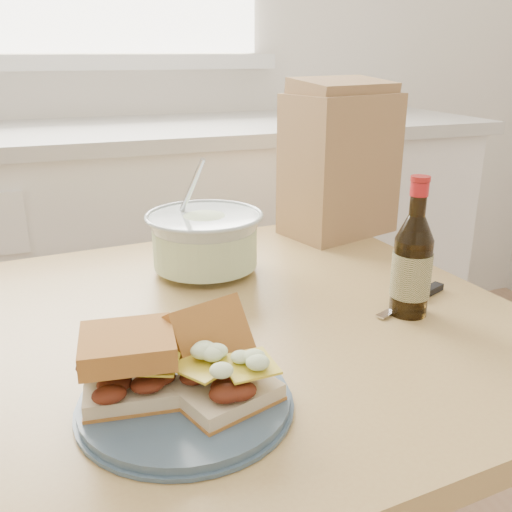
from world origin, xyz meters
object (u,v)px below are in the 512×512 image
object	(u,v)px
coleslaw_bowl	(205,243)
beer_bottle	(412,264)
paper_bag	(340,165)
plate	(185,402)
dining_table	(244,373)

from	to	relation	value
coleslaw_bowl	beer_bottle	xyz separation A→B (m)	(0.26, -0.30, 0.03)
coleslaw_bowl	paper_bag	distance (m)	0.41
plate	paper_bag	size ratio (longest dim) A/B	0.79
dining_table	plate	bearing A→B (deg)	-129.33
beer_bottle	coleslaw_bowl	bearing A→B (deg)	112.71
beer_bottle	dining_table	bearing A→B (deg)	143.09
plate	beer_bottle	xyz separation A→B (m)	(0.41, 0.13, 0.08)
plate	paper_bag	distance (m)	0.79
dining_table	coleslaw_bowl	size ratio (longest dim) A/B	4.20
dining_table	paper_bag	distance (m)	0.58
beer_bottle	paper_bag	world-z (taller)	paper_bag
dining_table	paper_bag	world-z (taller)	paper_bag
beer_bottle	paper_bag	xyz separation A→B (m)	(0.10, 0.45, 0.07)
beer_bottle	paper_bag	distance (m)	0.46
coleslaw_bowl	beer_bottle	world-z (taller)	beer_bottle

